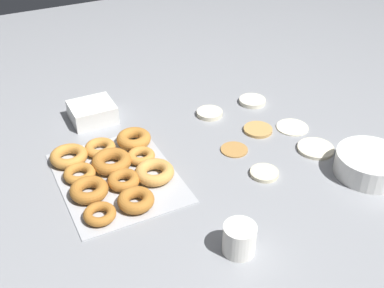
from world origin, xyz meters
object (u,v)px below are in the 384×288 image
at_px(batter_bowl, 370,164).
at_px(paper_cup, 239,239).
at_px(pancake_2, 316,149).
at_px(container_stack, 92,112).
at_px(pancake_5, 258,130).
at_px(donut_tray, 114,170).
at_px(pancake_4, 264,173).
at_px(pancake_0, 292,127).
at_px(pancake_1, 234,149).
at_px(pancake_3, 252,101).
at_px(pancake_6, 210,113).

bearing_deg(batter_bowl, paper_cup, -79.72).
xyz_separation_m(pancake_2, container_stack, (-0.47, -0.55, 0.02)).
height_order(pancake_5, paper_cup, paper_cup).
bearing_deg(donut_tray, pancake_2, 74.98).
height_order(pancake_4, container_stack, container_stack).
height_order(pancake_0, batter_bowl, batter_bowl).
relative_size(pancake_2, pancake_4, 1.35).
bearing_deg(batter_bowl, donut_tray, -115.97).
distance_m(pancake_1, pancake_2, 0.25).
xyz_separation_m(pancake_2, paper_cup, (0.24, -0.42, 0.03)).
height_order(pancake_1, batter_bowl, batter_bowl).
xyz_separation_m(pancake_3, pancake_4, (0.36, -0.19, -0.00)).
distance_m(pancake_5, paper_cup, 0.52).
height_order(pancake_4, donut_tray, donut_tray).
height_order(pancake_2, donut_tray, donut_tray).
height_order(pancake_3, pancake_6, same).
bearing_deg(donut_tray, pancake_4, 63.58).
distance_m(pancake_6, batter_bowl, 0.54).
xyz_separation_m(pancake_0, donut_tray, (-0.02, -0.60, 0.01)).
relative_size(pancake_0, pancake_4, 1.27).
distance_m(batter_bowl, container_stack, 0.87).
bearing_deg(container_stack, donut_tray, -6.31).
relative_size(pancake_5, batter_bowl, 0.48).
height_order(pancake_2, paper_cup, paper_cup).
distance_m(pancake_2, container_stack, 0.72).
bearing_deg(pancake_2, pancake_3, -177.30).
distance_m(pancake_0, paper_cup, 0.57).
height_order(pancake_1, donut_tray, donut_tray).
height_order(donut_tray, batter_bowl, batter_bowl).
height_order(pancake_1, paper_cup, paper_cup).
relative_size(pancake_5, paper_cup, 1.18).
distance_m(pancake_1, container_stack, 0.49).
height_order(pancake_1, pancake_2, same).
relative_size(pancake_2, batter_bowl, 0.57).
bearing_deg(pancake_1, pancake_6, 171.70).
bearing_deg(pancake_0, pancake_6, -133.56).
bearing_deg(donut_tray, container_stack, 173.69).
distance_m(pancake_0, pancake_4, 0.27).
xyz_separation_m(donut_tray, container_stack, (-0.31, 0.03, 0.01)).
relative_size(pancake_2, paper_cup, 1.41).
bearing_deg(pancake_6, pancake_3, 91.86).
distance_m(donut_tray, paper_cup, 0.43).
xyz_separation_m(pancake_4, pancake_5, (-0.20, 0.11, -0.00)).
bearing_deg(donut_tray, paper_cup, 22.41).
bearing_deg(paper_cup, pancake_1, 150.60).
bearing_deg(paper_cup, container_stack, -169.67).
relative_size(pancake_4, batter_bowl, 0.42).
bearing_deg(pancake_6, pancake_2, 30.33).
xyz_separation_m(pancake_5, pancake_6, (-0.16, -0.09, 0.00)).
bearing_deg(pancake_6, pancake_0, 46.44).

